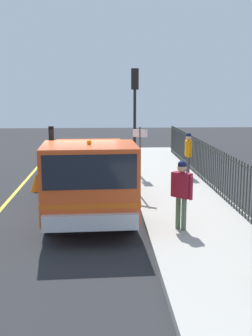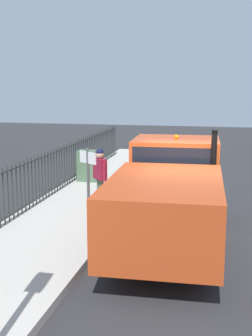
{
  "view_description": "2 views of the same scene",
  "coord_description": "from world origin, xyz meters",
  "px_view_note": "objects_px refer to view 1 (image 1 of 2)",
  "views": [
    {
      "loc": [
        0.9,
        -11.59,
        3.49
      ],
      "look_at": [
        1.49,
        -0.29,
        1.41
      ],
      "focal_mm": 44.97,
      "sensor_mm": 36.0,
      "label": 1
    },
    {
      "loc": [
        -0.67,
        10.14,
        3.68
      ],
      "look_at": [
        1.6,
        -0.16,
        1.67
      ],
      "focal_mm": 47.32,
      "sensor_mm": 36.0,
      "label": 2
    }
  ],
  "objects_px": {
    "work_truck": "(89,172)",
    "traffic_light_near": "(135,99)",
    "pedestrian_distant": "(188,150)",
    "traffic_cone": "(37,182)",
    "worker_standing": "(182,188)",
    "street_sign": "(140,153)"
  },
  "relations": [
    {
      "from": "work_truck",
      "to": "traffic_light_near",
      "type": "bearing_deg",
      "value": -108.25
    },
    {
      "from": "traffic_light_near",
      "to": "pedestrian_distant",
      "type": "bearing_deg",
      "value": 145.97
    },
    {
      "from": "traffic_light_near",
      "to": "traffic_cone",
      "type": "height_order",
      "value": "traffic_light_near"
    },
    {
      "from": "worker_standing",
      "to": "traffic_light_near",
      "type": "bearing_deg",
      "value": -39.13
    },
    {
      "from": "worker_standing",
      "to": "traffic_cone",
      "type": "bearing_deg",
      "value": -2.71
    },
    {
      "from": "traffic_light_near",
      "to": "worker_standing",
      "type": "bearing_deg",
      "value": 94.86
    },
    {
      "from": "work_truck",
      "to": "traffic_cone",
      "type": "xyz_separation_m",
      "value": [
        -1.98,
        3.14,
        -0.94
      ]
    },
    {
      "from": "worker_standing",
      "to": "traffic_cone",
      "type": "distance_m",
      "value": 6.59
    },
    {
      "from": "traffic_light_near",
      "to": "traffic_cone",
      "type": "bearing_deg",
      "value": 37.85
    },
    {
      "from": "pedestrian_distant",
      "to": "street_sign",
      "type": "relative_size",
      "value": 0.78
    },
    {
      "from": "pedestrian_distant",
      "to": "street_sign",
      "type": "distance_m",
      "value": 3.67
    },
    {
      "from": "work_truck",
      "to": "traffic_cone",
      "type": "distance_m",
      "value": 3.83
    },
    {
      "from": "work_truck",
      "to": "street_sign",
      "type": "height_order",
      "value": "work_truck"
    },
    {
      "from": "street_sign",
      "to": "pedestrian_distant",
      "type": "bearing_deg",
      "value": 54.04
    },
    {
      "from": "traffic_cone",
      "to": "street_sign",
      "type": "relative_size",
      "value": 0.28
    },
    {
      "from": "traffic_light_near",
      "to": "traffic_cone",
      "type": "distance_m",
      "value": 5.43
    },
    {
      "from": "traffic_cone",
      "to": "traffic_light_near",
      "type": "bearing_deg",
      "value": 37.15
    },
    {
      "from": "traffic_light_near",
      "to": "street_sign",
      "type": "distance_m",
      "value": 4.63
    },
    {
      "from": "worker_standing",
      "to": "pedestrian_distant",
      "type": "xyz_separation_m",
      "value": [
        1.43,
        6.36,
        0.02
      ]
    },
    {
      "from": "work_truck",
      "to": "pedestrian_distant",
      "type": "xyz_separation_m",
      "value": [
        3.7,
        4.54,
        -0.03
      ]
    },
    {
      "from": "work_truck",
      "to": "traffic_light_near",
      "type": "xyz_separation_m",
      "value": [
        1.7,
        5.93,
        1.91
      ]
    },
    {
      "from": "work_truck",
      "to": "traffic_cone",
      "type": "relative_size",
      "value": 9.88
    }
  ]
}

